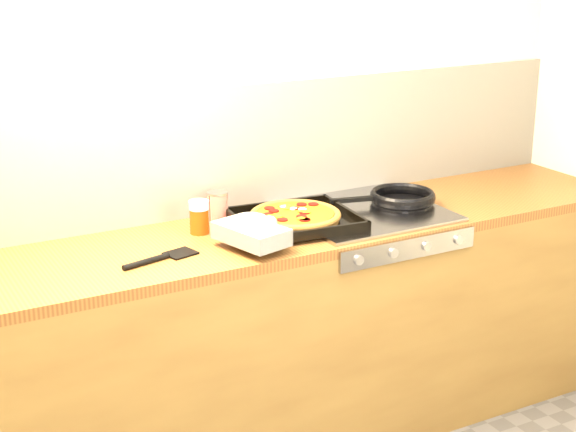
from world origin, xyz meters
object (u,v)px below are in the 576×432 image
pizza_on_tray (282,221)px  tomato_can (218,207)px  juice_glass (199,217)px  frying_pan (401,198)px

pizza_on_tray → tomato_can: 0.29m
pizza_on_tray → juice_glass: bearing=152.5°
juice_glass → tomato_can: bearing=40.0°
tomato_can → juice_glass: 0.16m
pizza_on_tray → juice_glass: 0.31m
tomato_can → juice_glass: size_ratio=0.93×
pizza_on_tray → juice_glass: juice_glass is taller
pizza_on_tray → frying_pan: pizza_on_tray is taller
frying_pan → juice_glass: juice_glass is taller
frying_pan → tomato_can: size_ratio=3.98×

